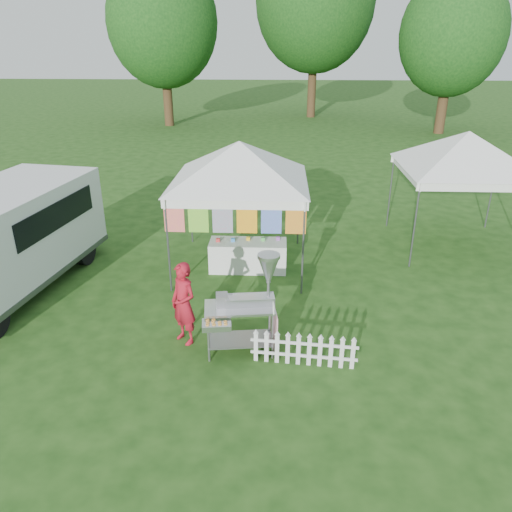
{
  "coord_description": "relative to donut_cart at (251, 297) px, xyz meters",
  "views": [
    {
      "loc": [
        0.89,
        -7.52,
        5.11
      ],
      "look_at": [
        0.46,
        1.55,
        1.1
      ],
      "focal_mm": 35.0,
      "sensor_mm": 36.0,
      "label": 1
    }
  ],
  "objects": [
    {
      "name": "tree_right",
      "position": [
        9.54,
        22.13,
        4.1
      ],
      "size": [
        5.6,
        5.6,
        8.42
      ],
      "color": "#372214",
      "rests_on": "ground"
    },
    {
      "name": "tree_left",
      "position": [
        -6.46,
        24.13,
        4.76
      ],
      "size": [
        6.4,
        6.4,
        9.53
      ],
      "color": "#372214",
      "rests_on": "ground"
    },
    {
      "name": "ground",
      "position": [
        -0.46,
        0.13,
        -1.08
      ],
      "size": [
        120.0,
        120.0,
        0.0
      ],
      "primitive_type": "plane",
      "color": "#1C4112",
      "rests_on": "ground"
    },
    {
      "name": "display_table",
      "position": [
        -0.26,
        3.38,
        -0.72
      ],
      "size": [
        1.8,
        0.7,
        0.71
      ],
      "primitive_type": "cube",
      "color": "white",
      "rests_on": "ground"
    },
    {
      "name": "canopy_right",
      "position": [
        5.04,
        5.13,
        1.91
      ],
      "size": [
        4.24,
        4.24,
        3.45
      ],
      "color": "#59595E",
      "rests_on": "ground"
    },
    {
      "name": "vendor",
      "position": [
        -1.21,
        0.27,
        -0.31
      ],
      "size": [
        0.67,
        0.65,
        1.54
      ],
      "primitive_type": "imported",
      "rotation": [
        0.0,
        0.0,
        -0.72
      ],
      "color": "#A41423",
      "rests_on": "ground"
    },
    {
      "name": "picket_fence",
      "position": [
        0.9,
        -0.36,
        -0.79
      ],
      "size": [
        1.79,
        0.2,
        0.56
      ],
      "rotation": [
        0.0,
        0.0,
        -0.1
      ],
      "color": "silver",
      "rests_on": "ground"
    },
    {
      "name": "donut_cart",
      "position": [
        0.0,
        0.0,
        0.0
      ],
      "size": [
        1.32,
        1.05,
        1.83
      ],
      "rotation": [
        0.0,
        0.0,
        0.13
      ],
      "color": "gray",
      "rests_on": "ground"
    },
    {
      "name": "tree_mid",
      "position": [
        2.54,
        28.13,
        6.06
      ],
      "size": [
        7.6,
        7.6,
        11.52
      ],
      "color": "#372214",
      "rests_on": "ground"
    },
    {
      "name": "canopy_main",
      "position": [
        -0.46,
        3.63,
        1.91
      ],
      "size": [
        4.24,
        4.24,
        3.45
      ],
      "color": "#59595E",
      "rests_on": "ground"
    },
    {
      "name": "cargo_van",
      "position": [
        -5.38,
        2.14,
        0.1
      ],
      "size": [
        2.87,
        5.5,
        2.18
      ],
      "rotation": [
        0.0,
        0.0,
        -0.15
      ],
      "color": "silver",
      "rests_on": "ground"
    }
  ]
}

